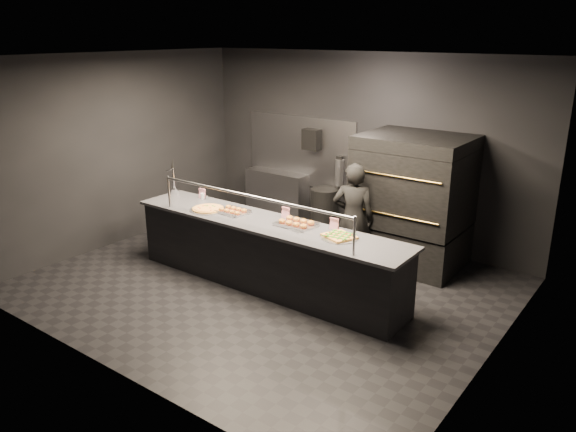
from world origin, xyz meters
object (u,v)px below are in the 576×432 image
object	(u,v)px
prep_shelf	(277,196)
pizza_oven	(412,200)
trash_bin	(324,211)
slider_tray_b	(296,223)
slider_tray_a	(233,211)
service_counter	(266,254)
beer_tap	(174,184)
fire_extinguisher	(339,172)
worker	(353,218)
square_pizza	(339,237)
towel_dispenser	(312,139)
round_pizza	(208,209)

from	to	relation	value
prep_shelf	pizza_oven	bearing A→B (deg)	-8.54
pizza_oven	trash_bin	bearing A→B (deg)	169.41
slider_tray_b	slider_tray_a	bearing A→B (deg)	-174.85
service_counter	prep_shelf	xyz separation A→B (m)	(-1.60, 2.32, -0.01)
pizza_oven	beer_tap	size ratio (longest dim) A/B	3.51
slider_tray_b	fire_extinguisher	bearing A→B (deg)	108.48
beer_tap	service_counter	bearing A→B (deg)	-5.84
pizza_oven	prep_shelf	distance (m)	2.88
worker	square_pizza	bearing A→B (deg)	87.77
trash_bin	towel_dispenser	bearing A→B (deg)	156.25
service_counter	prep_shelf	bearing A→B (deg)	124.59
slider_tray_a	beer_tap	bearing A→B (deg)	172.73
square_pizza	trash_bin	xyz separation A→B (m)	(-1.61, 2.17, -0.55)
service_counter	slider_tray_a	world-z (taller)	service_counter
round_pizza	trash_bin	size ratio (longest dim) A/B	0.64
towel_dispenser	round_pizza	bearing A→B (deg)	-91.41
pizza_oven	prep_shelf	bearing A→B (deg)	171.46
slider_tray_b	worker	xyz separation A→B (m)	(0.26, 1.00, -0.16)
service_counter	square_pizza	distance (m)	1.20
service_counter	round_pizza	size ratio (longest dim) A/B	8.17
round_pizza	slider_tray_a	size ratio (longest dim) A/B	1.05
towel_dispenser	worker	world-z (taller)	towel_dispenser
pizza_oven	slider_tray_a	bearing A→B (deg)	-133.86
prep_shelf	slider_tray_b	world-z (taller)	slider_tray_b
prep_shelf	square_pizza	world-z (taller)	square_pizza
prep_shelf	slider_tray_a	bearing A→B (deg)	-66.45
fire_extinguisher	slider_tray_b	xyz separation A→B (m)	(0.76, -2.28, -0.11)
pizza_oven	beer_tap	xyz separation A→B (m)	(-3.15, -1.70, 0.11)
service_counter	beer_tap	xyz separation A→B (m)	(-1.95, 0.20, 0.61)
towel_dispenser	worker	distance (m)	2.16
slider_tray_a	square_pizza	bearing A→B (deg)	0.83
slider_tray_b	worker	size ratio (longest dim) A/B	0.35
prep_shelf	round_pizza	distance (m)	2.54
beer_tap	worker	xyz separation A→B (m)	(2.62, 0.92, -0.28)
slider_tray_a	square_pizza	distance (m)	1.70
pizza_oven	trash_bin	world-z (taller)	pizza_oven
beer_tap	round_pizza	bearing A→B (deg)	-16.06
pizza_oven	worker	distance (m)	0.96
beer_tap	slider_tray_a	xyz separation A→B (m)	(1.35, -0.17, -0.13)
slider_tray_a	worker	xyz separation A→B (m)	(1.27, 1.09, -0.15)
pizza_oven	prep_shelf	xyz separation A→B (m)	(-2.80, 0.42, -0.52)
fire_extinguisher	round_pizza	size ratio (longest dim) A/B	1.01
towel_dispenser	fire_extinguisher	distance (m)	0.74
fire_extinguisher	beer_tap	world-z (taller)	beer_tap
pizza_oven	slider_tray_a	world-z (taller)	pizza_oven
square_pizza	trash_bin	distance (m)	2.76
worker	trash_bin	bearing A→B (deg)	-66.95
square_pizza	trash_bin	size ratio (longest dim) A/B	0.58
beer_tap	prep_shelf	bearing A→B (deg)	80.63
fire_extinguisher	towel_dispenser	bearing A→B (deg)	-178.96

